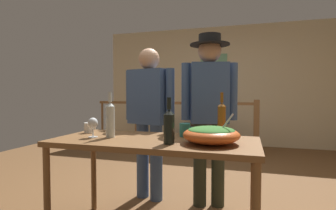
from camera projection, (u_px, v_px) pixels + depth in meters
ground_plane at (192, 192)px, 2.98m from camera, size 7.89×7.89×0.00m
back_wall at (220, 86)px, 5.82m from camera, size 5.24×0.10×2.59m
framed_picture at (214, 69)px, 5.79m from camera, size 0.58×0.03×0.64m
stair_railing at (199, 118)px, 4.97m from camera, size 3.21×0.10×1.02m
tv_console at (202, 135)px, 5.63m from camera, size 0.90×0.40×0.47m
flat_screen_tv at (202, 114)px, 5.58m from camera, size 0.46×0.12×0.37m
serving_table at (154, 149)px, 2.01m from camera, size 1.55×0.70×0.78m
salad_bowl at (211, 134)px, 1.82m from camera, size 0.40×0.40×0.22m
wine_glass at (93, 124)px, 2.08m from camera, size 0.08×0.08×0.16m
wine_bottle_amber at (222, 119)px, 2.10m from camera, size 0.07×0.07×0.36m
wine_bottle_clear at (110, 119)px, 2.08m from camera, size 0.07×0.07×0.36m
wine_bottle_dark at (169, 126)px, 1.81m from camera, size 0.08×0.08×0.32m
mug_white at (89, 128)px, 2.33m from camera, size 0.11×0.08×0.09m
mug_teal at (185, 130)px, 2.12m from camera, size 0.12×0.09×0.11m
person_standing_left at (149, 110)px, 2.78m from camera, size 0.59×0.32×1.60m
person_standing_right at (209, 105)px, 2.59m from camera, size 0.54×0.39×1.70m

